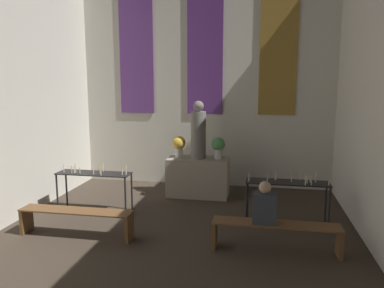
# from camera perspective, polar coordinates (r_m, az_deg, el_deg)

# --- Properties ---
(wall_back) EXTENTS (6.49, 0.16, 5.70)m
(wall_back) POSITION_cam_1_polar(r_m,az_deg,el_deg) (9.43, 2.04, 11.08)
(wall_back) COLOR silver
(wall_back) RESTS_ON ground_plane
(altar) EXTENTS (1.39, 0.73, 0.88)m
(altar) POSITION_cam_1_polar(r_m,az_deg,el_deg) (8.69, 0.96, -5.01)
(altar) COLOR gray
(altar) RESTS_ON ground_plane
(statue) EXTENTS (0.34, 0.34, 1.31)m
(statue) POSITION_cam_1_polar(r_m,az_deg,el_deg) (8.49, 0.98, 1.81)
(statue) COLOR slate
(statue) RESTS_ON altar
(flower_vase_left) EXTENTS (0.31, 0.31, 0.50)m
(flower_vase_left) POSITION_cam_1_polar(r_m,az_deg,el_deg) (8.62, -2.00, -0.08)
(flower_vase_left) COLOR beige
(flower_vase_left) RESTS_ON altar
(flower_vase_right) EXTENTS (0.31, 0.31, 0.50)m
(flower_vase_right) POSITION_cam_1_polar(r_m,az_deg,el_deg) (8.47, 4.00, -0.26)
(flower_vase_right) COLOR beige
(flower_vase_right) RESTS_ON altar
(candle_rack_left) EXTENTS (1.51, 0.43, 1.00)m
(candle_rack_left) POSITION_cam_1_polar(r_m,az_deg,el_deg) (7.85, -14.71, -4.95)
(candle_rack_left) COLOR black
(candle_rack_left) RESTS_ON ground_plane
(candle_rack_right) EXTENTS (1.51, 0.43, 1.00)m
(candle_rack_right) POSITION_cam_1_polar(r_m,az_deg,el_deg) (7.15, 14.35, -6.35)
(candle_rack_right) COLOR black
(candle_rack_right) RESTS_ON ground_plane
(pew_back_left) EXTENTS (1.95, 0.36, 0.46)m
(pew_back_left) POSITION_cam_1_polar(r_m,az_deg,el_deg) (6.78, -17.24, -10.60)
(pew_back_left) COLOR brown
(pew_back_left) RESTS_ON ground_plane
(pew_back_right) EXTENTS (1.95, 0.36, 0.46)m
(pew_back_right) POSITION_cam_1_polar(r_m,az_deg,el_deg) (6.07, 12.61, -12.82)
(pew_back_right) COLOR brown
(pew_back_right) RESTS_ON ground_plane
(person_seated) EXTENTS (0.36, 0.24, 0.66)m
(person_seated) POSITION_cam_1_polar(r_m,az_deg,el_deg) (5.92, 10.99, -9.13)
(person_seated) COLOR #383D47
(person_seated) RESTS_ON pew_back_right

